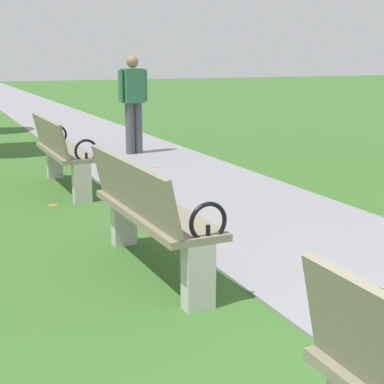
# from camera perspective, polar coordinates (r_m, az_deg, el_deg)

# --- Properties ---
(paved_walkway) EXTENTS (2.20, 44.00, 0.02)m
(paved_walkway) POSITION_cam_1_polar(r_m,az_deg,el_deg) (19.27, -15.20, 7.96)
(paved_walkway) COLOR gray
(paved_walkway) RESTS_ON ground
(park_bench_2) EXTENTS (0.51, 1.61, 0.90)m
(park_bench_2) POSITION_cam_1_polar(r_m,az_deg,el_deg) (4.35, -4.31, -1.97)
(park_bench_2) COLOR gray
(park_bench_2) RESTS_ON ground
(park_bench_3) EXTENTS (0.49, 1.61, 0.90)m
(park_bench_3) POSITION_cam_1_polar(r_m,az_deg,el_deg) (7.33, -12.74, 3.96)
(park_bench_3) COLOR gray
(park_bench_3) RESTS_ON ground
(pedestrian_walking) EXTENTS (0.52, 0.27, 1.62)m
(pedestrian_walking) POSITION_cam_1_polar(r_m,az_deg,el_deg) (9.78, -5.82, 9.07)
(pedestrian_walking) COLOR #4C4C56
(pedestrian_walking) RESTS_ON paved_walkway
(scattered_leaves) EXTENTS (3.60, 10.09, 0.02)m
(scattered_leaves) POSITION_cam_1_polar(r_m,az_deg,el_deg) (5.13, -8.42, -5.26)
(scattered_leaves) COLOR #BC842D
(scattered_leaves) RESTS_ON ground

